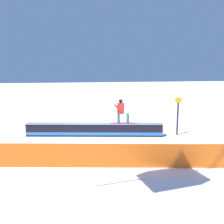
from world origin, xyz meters
The scene contains 5 objects.
ground_plane centered at (0.00, 0.00, 0.00)m, with size 120.00×120.00×0.00m, color white.
grind_box centered at (0.00, 0.00, 0.34)m, with size 7.74×2.05×0.75m.
snowboarder centered at (-1.51, 0.31, 1.50)m, with size 1.47×0.53×1.39m.
safety_fence centered at (0.00, 4.76, 0.48)m, with size 11.64×0.06×0.96m, color orange.
trail_marker centered at (-4.81, 0.64, 1.17)m, with size 0.40×0.10×2.21m.
Camera 1 is at (1.67, 13.86, 3.80)m, focal length 39.87 mm.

